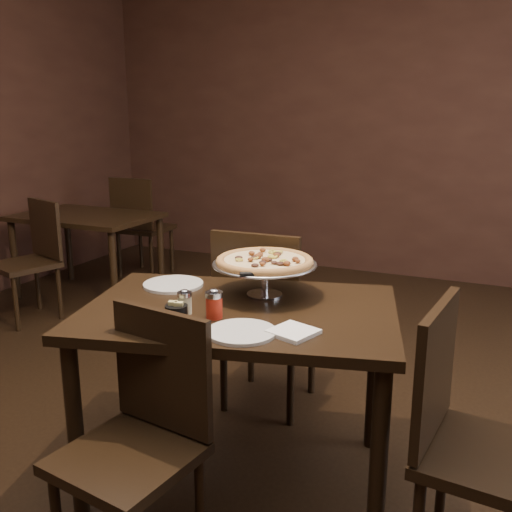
% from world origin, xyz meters
% --- Properties ---
extents(room, '(6.04, 7.04, 2.84)m').
position_xyz_m(room, '(0.06, 0.03, 1.40)').
color(room, black).
rests_on(room, ground).
extents(dining_table, '(1.37, 1.08, 0.76)m').
position_xyz_m(dining_table, '(0.03, 0.07, 0.66)').
color(dining_table, black).
rests_on(dining_table, ground).
extents(background_table, '(1.11, 0.74, 0.69)m').
position_xyz_m(background_table, '(-2.20, 1.78, 0.60)').
color(background_table, black).
rests_on(background_table, ground).
extents(pizza_stand, '(0.43, 0.43, 0.18)m').
position_xyz_m(pizza_stand, '(0.06, 0.25, 0.90)').
color(pizza_stand, '#AEAEB5').
rests_on(pizza_stand, dining_table).
extents(parmesan_shaker, '(0.06, 0.06, 0.10)m').
position_xyz_m(parmesan_shaker, '(-0.13, -0.08, 0.80)').
color(parmesan_shaker, beige).
rests_on(parmesan_shaker, dining_table).
extents(pepper_flake_shaker, '(0.07, 0.07, 0.11)m').
position_xyz_m(pepper_flake_shaker, '(-0.00, -0.07, 0.81)').
color(pepper_flake_shaker, maroon).
rests_on(pepper_flake_shaker, dining_table).
extents(packet_caddy, '(0.08, 0.08, 0.07)m').
position_xyz_m(packet_caddy, '(-0.13, -0.14, 0.79)').
color(packet_caddy, black).
rests_on(packet_caddy, dining_table).
extents(napkin_stack, '(0.18, 0.18, 0.02)m').
position_xyz_m(napkin_stack, '(0.32, -0.10, 0.77)').
color(napkin_stack, white).
rests_on(napkin_stack, dining_table).
extents(plate_left, '(0.26, 0.26, 0.01)m').
position_xyz_m(plate_left, '(-0.36, 0.21, 0.77)').
color(plate_left, silver).
rests_on(plate_left, dining_table).
extents(plate_near, '(0.24, 0.24, 0.01)m').
position_xyz_m(plate_near, '(0.16, -0.17, 0.76)').
color(plate_near, silver).
rests_on(plate_near, dining_table).
extents(serving_spatula, '(0.17, 0.17, 0.03)m').
position_xyz_m(serving_spatula, '(0.11, 0.07, 0.90)').
color(serving_spatula, '#AEAEB5').
rests_on(serving_spatula, pizza_stand).
extents(chair_far, '(0.46, 0.46, 0.96)m').
position_xyz_m(chair_far, '(-0.11, 0.65, 0.52)').
color(chair_far, black).
rests_on(chair_far, ground).
extents(chair_near, '(0.46, 0.46, 0.87)m').
position_xyz_m(chair_near, '(-0.08, -0.45, 0.47)').
color(chair_near, black).
rests_on(chair_near, ground).
extents(chair_side, '(0.47, 0.47, 0.92)m').
position_xyz_m(chair_side, '(0.92, -0.07, 0.50)').
color(chair_side, black).
rests_on(chair_side, ground).
extents(bg_chair_far, '(0.45, 0.45, 0.94)m').
position_xyz_m(bg_chair_far, '(-2.15, 2.45, 0.51)').
color(bg_chair_far, black).
rests_on(bg_chair_far, ground).
extents(bg_chair_near, '(0.52, 0.52, 0.88)m').
position_xyz_m(bg_chair_near, '(-2.22, 1.20, 0.48)').
color(bg_chair_near, black).
rests_on(bg_chair_near, ground).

